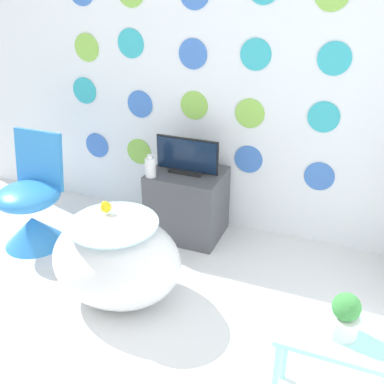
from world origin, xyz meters
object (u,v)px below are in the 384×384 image
at_px(chair, 32,211).
at_px(tv, 187,158).
at_px(potted_plant_left, 345,316).
at_px(bathtub, 116,260).
at_px(vase, 151,167).

bearing_deg(chair, tv, 28.22).
distance_m(chair, potted_plant_left, 2.32).
xyz_separation_m(bathtub, tv, (0.11, 0.85, 0.36)).
height_order(bathtub, tv, tv).
distance_m(bathtub, potted_plant_left, 1.39).
distance_m(tv, vase, 0.27).
relative_size(tv, vase, 2.90).
xyz_separation_m(bathtub, chair, (-0.89, 0.31, -0.01)).
distance_m(bathtub, tv, 0.93).
bearing_deg(chair, vase, 25.23).
relative_size(bathtub, chair, 0.98).
xyz_separation_m(bathtub, potted_plant_left, (1.31, -0.37, 0.31)).
bearing_deg(vase, bathtub, -81.68).
relative_size(chair, tv, 1.74).
height_order(bathtub, vase, vase).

